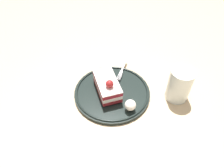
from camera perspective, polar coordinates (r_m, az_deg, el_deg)
The scene contains 6 objects.
ground_plane at distance 0.66m, azimuth 2.39°, elevation -3.44°, with size 2.40×2.40×0.00m, color tan.
dessert_plate at distance 0.66m, azimuth -0.00°, elevation -2.28°, with size 0.24×0.24×0.02m.
cake_slice at distance 0.64m, azimuth -1.29°, elevation -0.42°, with size 0.13×0.12×0.07m.
whipped_cream_dollop at distance 0.60m, azimuth 4.96°, elevation -5.71°, with size 0.03×0.03×0.03m, color white.
fork at distance 0.72m, azimuth 2.80°, elevation 3.95°, with size 0.11×0.02×0.00m.
drink_glass_near at distance 0.66m, azimuth 17.67°, elevation -0.50°, with size 0.07×0.07×0.11m.
Camera 1 is at (-0.41, -0.14, 0.50)m, focal length 33.82 mm.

